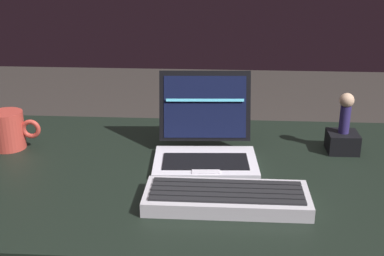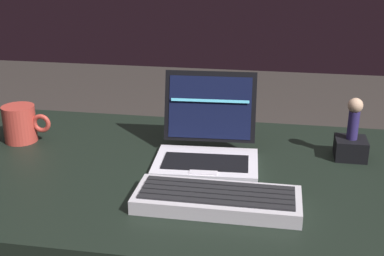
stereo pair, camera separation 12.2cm
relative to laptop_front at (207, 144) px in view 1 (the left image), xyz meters
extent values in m
cube|color=black|center=(0.04, -0.06, -0.06)|extent=(1.67, 0.72, 0.03)
cube|color=silver|center=(0.00, -0.03, -0.03)|extent=(0.26, 0.19, 0.01)
cube|color=black|center=(0.00, -0.05, -0.03)|extent=(0.21, 0.11, 0.00)
cube|color=silver|center=(0.01, -0.10, -0.03)|extent=(0.07, 0.03, 0.00)
cube|color=black|center=(0.00, 0.07, 0.07)|extent=(0.23, 0.07, 0.17)
cube|color=black|center=(0.00, 0.07, 0.07)|extent=(0.21, 0.06, 0.15)
cube|color=#59CCF2|center=(0.00, 0.07, 0.09)|extent=(0.20, 0.01, 0.01)
cube|color=#BCB7C1|center=(0.05, -0.22, -0.03)|extent=(0.34, 0.13, 0.03)
cube|color=black|center=(0.05, -0.27, -0.01)|extent=(0.31, 0.02, 0.00)
cube|color=black|center=(0.05, -0.24, -0.01)|extent=(0.31, 0.02, 0.00)
cube|color=black|center=(0.05, -0.22, -0.01)|extent=(0.31, 0.02, 0.00)
cube|color=black|center=(0.05, -0.20, -0.01)|extent=(0.31, 0.02, 0.00)
cube|color=black|center=(0.05, -0.18, -0.01)|extent=(0.31, 0.02, 0.00)
cube|color=black|center=(0.35, 0.08, -0.02)|extent=(0.08, 0.08, 0.05)
cylinder|color=navy|center=(0.35, 0.08, 0.04)|extent=(0.03, 0.03, 0.07)
sphere|color=tan|center=(0.35, 0.08, 0.09)|extent=(0.04, 0.04, 0.04)
cylinder|color=#B43C32|center=(-0.51, 0.04, 0.01)|extent=(0.09, 0.09, 0.10)
torus|color=#B43C32|center=(-0.45, 0.04, 0.01)|extent=(0.05, 0.01, 0.05)
camera|label=1|loc=(0.04, -1.15, 0.47)|focal=47.78mm
camera|label=2|loc=(0.16, -1.14, 0.47)|focal=47.78mm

